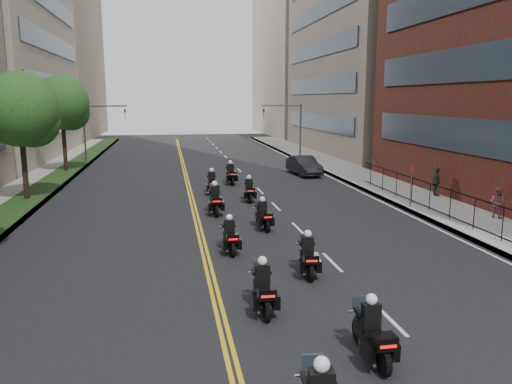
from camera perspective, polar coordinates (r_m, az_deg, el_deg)
sidewalk_right at (r=35.96m, az=14.39°, el=0.68°), size 4.00×90.00×0.15m
sidewalk_left at (r=34.07m, az=-25.55°, el=-0.57°), size 4.00×90.00×0.15m
grass_strip at (r=33.85m, az=-24.26°, el=-0.37°), size 2.00×90.00×0.04m
building_right_tan at (r=60.98m, az=14.32°, el=18.73°), size 15.11×28.00×30.00m
building_right_far at (r=88.90m, az=6.08°, el=15.04°), size 15.00×28.00×26.00m
building_left_far at (r=87.66m, az=-23.41°, el=14.32°), size 16.00×28.00×26.00m
iron_fence at (r=24.21m, az=24.97°, el=-2.73°), size 0.05×28.00×1.50m
traffic_signal_right at (r=50.81m, az=4.06°, el=7.92°), size 4.09×0.20×5.60m
traffic_signal_left at (r=49.76m, az=-17.96°, el=7.38°), size 4.09×0.20×5.60m
motorcycle_1 at (r=12.45m, az=13.15°, el=-15.62°), size 0.50×2.17×1.60m
motorcycle_2 at (r=14.68m, az=0.81°, el=-11.14°), size 0.51×2.19×1.62m
motorcycle_3 at (r=17.64m, az=5.95°, el=-7.45°), size 0.64×2.14×1.58m
motorcycle_4 at (r=20.08m, az=-2.99°, el=-5.20°), size 0.49×2.08×1.54m
motorcycle_5 at (r=23.54m, az=0.81°, el=-2.81°), size 0.56×2.09×1.54m
motorcycle_6 at (r=26.66m, az=-4.69°, el=-1.04°), size 0.55×2.41×1.78m
motorcycle_7 at (r=29.89m, az=-0.77°, el=0.12°), size 0.54×2.15×1.58m
motorcycle_8 at (r=32.23m, az=-5.05°, el=0.93°), size 0.53×2.29×1.69m
motorcycle_9 at (r=35.92m, az=-2.91°, el=1.97°), size 0.55×2.33×1.72m
parked_sedan at (r=40.50m, az=5.51°, el=3.04°), size 2.04×4.75×1.52m
pedestrian_b at (r=27.93m, az=25.85°, el=-1.09°), size 0.86×0.93×1.54m
pedestrian_c at (r=32.75m, az=19.92°, el=1.13°), size 0.58×1.09×1.77m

